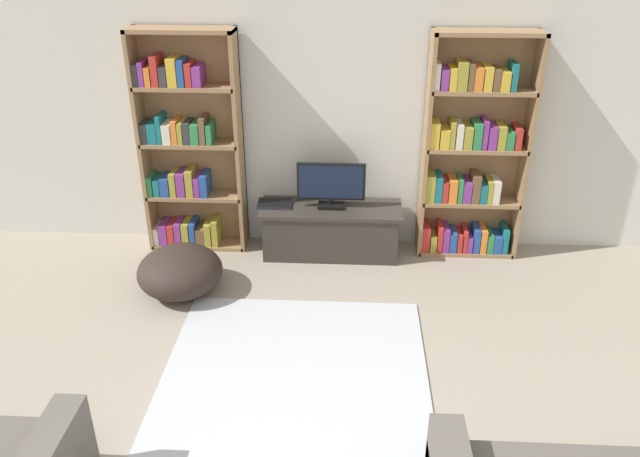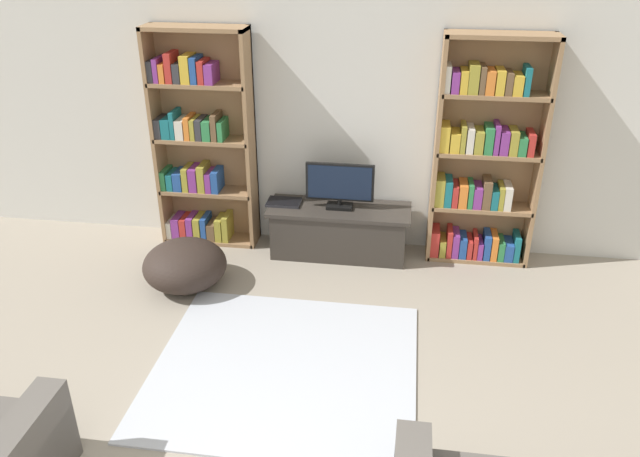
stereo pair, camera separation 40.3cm
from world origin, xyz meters
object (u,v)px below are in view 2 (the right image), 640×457
(bookshelf_right, at_px, (483,160))
(laptop, at_px, (284,202))
(tv_stand, at_px, (339,231))
(bookshelf_left, at_px, (201,145))
(television, at_px, (340,185))
(beanbag_ottoman, at_px, (185,265))

(bookshelf_right, relative_size, laptop, 6.47)
(laptop, bearing_deg, tv_stand, -2.88)
(laptop, bearing_deg, bookshelf_right, 3.26)
(bookshelf_left, bearing_deg, laptop, -7.48)
(bookshelf_right, xyz_separation_m, laptop, (-1.80, -0.10, -0.48))
(tv_stand, distance_m, television, 0.47)
(bookshelf_left, xyz_separation_m, tv_stand, (1.34, -0.13, -0.75))
(bookshelf_left, distance_m, tv_stand, 1.54)
(bookshelf_left, height_order, bookshelf_right, same)
(bookshelf_right, distance_m, tv_stand, 1.47)
(bookshelf_right, relative_size, tv_stand, 1.56)
(bookshelf_left, height_order, television, bookshelf_left)
(bookshelf_left, relative_size, beanbag_ottoman, 2.87)
(bookshelf_left, bearing_deg, tv_stand, -5.67)
(bookshelf_right, distance_m, laptop, 1.87)
(bookshelf_left, relative_size, bookshelf_right, 1.00)
(tv_stand, relative_size, laptop, 4.15)
(television, distance_m, laptop, 0.57)
(tv_stand, bearing_deg, laptop, 177.12)
(bookshelf_left, distance_m, television, 1.38)
(laptop, distance_m, beanbag_ottoman, 1.12)
(beanbag_ottoman, bearing_deg, television, 32.16)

